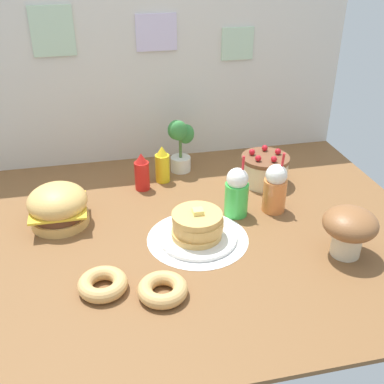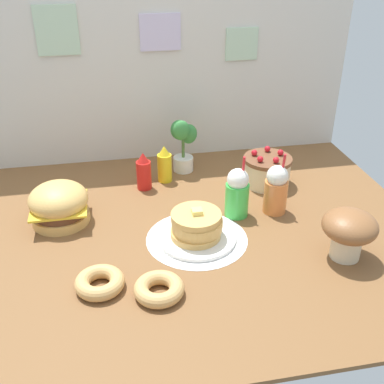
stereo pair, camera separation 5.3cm
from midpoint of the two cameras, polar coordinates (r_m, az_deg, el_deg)
ground_plane at (r=2.18m, az=-2.07°, el=-5.10°), size 2.31×1.73×0.02m
back_wall at (r=2.75m, az=-5.70°, el=13.96°), size 2.31×0.04×0.99m
doily_mat at (r=2.13m, az=-0.01°, el=-5.73°), size 0.46×0.46×0.00m
burger at (r=2.28m, az=-16.72°, el=-1.66°), size 0.28×0.28×0.20m
pancake_stack at (r=2.09m, az=-0.05°, el=-4.38°), size 0.36×0.36×0.15m
layer_cake at (r=2.58m, az=8.31°, el=2.78°), size 0.26×0.26×0.19m
ketchup_bottle at (r=2.50m, az=-6.76°, el=2.37°), size 0.08×0.08×0.21m
mustard_bottle at (r=2.57m, az=-4.15°, el=3.31°), size 0.08×0.08×0.21m
cream_soda_cup at (r=2.25m, az=4.84°, el=-0.02°), size 0.12×0.12×0.32m
orange_float_cup at (r=2.31m, az=9.51°, el=0.45°), size 0.12×0.12×0.32m
donut_pink_glaze at (r=1.87m, az=-11.69°, el=-10.97°), size 0.20×0.20×0.06m
donut_chocolate at (r=1.82m, az=-4.46°, el=-11.79°), size 0.20×0.20×0.06m
potted_plant at (r=2.66m, az=-2.01°, el=6.00°), size 0.15×0.13×0.32m
mushroom_stool at (r=2.06m, az=18.05°, el=-4.17°), size 0.23×0.23×0.22m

